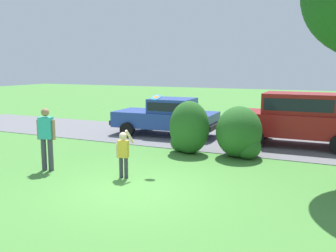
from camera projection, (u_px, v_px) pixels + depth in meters
The scene contains 9 objects.
ground_plane at pixel (132, 189), 8.85m from camera, with size 80.00×80.00×0.00m, color #478438.
driveway_strip at pixel (217, 140), 14.70m from camera, with size 28.00×4.40×0.02m, color slate.
shrub_near_tree at pixel (188, 129), 12.40m from camera, with size 1.38×1.14×1.75m.
shrub_centre_left at pixel (240, 134), 11.88m from camera, with size 1.47×1.61×1.63m.
parked_sedan at pixel (168, 115), 15.57m from camera, with size 4.48×2.26×1.56m.
parked_suv at pixel (299, 117), 13.50m from camera, with size 4.73×2.17×1.92m.
child_thrower at pixel (123, 151), 9.64m from camera, with size 0.43×0.30×1.29m.
frisbee at pixel (156, 97), 10.18m from camera, with size 0.28×0.27×0.13m.
adult_onlooker at pixel (46, 136), 10.31m from camera, with size 0.51×0.31×1.74m.
Camera 1 is at (4.37, -7.34, 2.88)m, focal length 40.15 mm.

